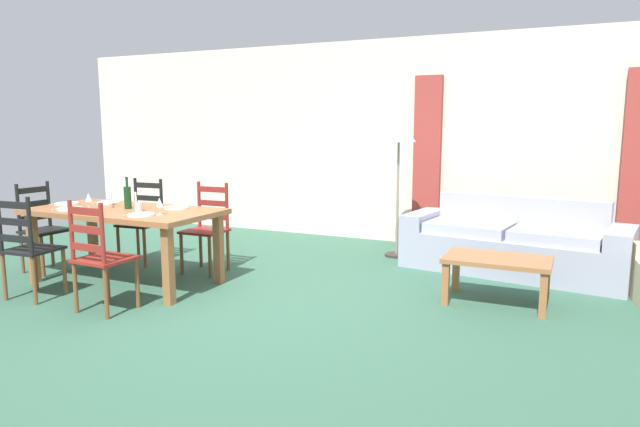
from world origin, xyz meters
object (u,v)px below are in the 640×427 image
object	(u,v)px
dining_table	(124,218)
coffee_table	(497,265)
dining_chair_near_right	(100,257)
dining_chair_head_west	(42,228)
coffee_cup_primary	(139,207)
wine_bottle	(128,197)
dining_chair_far_left	(143,221)
dining_chair_far_right	(207,228)
wine_glass_near_right	(160,203)
wine_glass_far_left	(109,195)
dining_chair_near_left	(28,248)
standing_lamp	(399,139)
couch	(514,245)
wine_glass_near_left	(89,198)

from	to	relation	value
dining_table	coffee_table	size ratio (longest dim) A/B	2.11
dining_chair_near_right	dining_table	bearing A→B (deg)	121.04
dining_chair_head_west	coffee_cup_primary	world-z (taller)	dining_chair_head_west
wine_bottle	dining_chair_far_left	bearing A→B (deg)	123.76
dining_chair_far_right	wine_bottle	size ratio (longest dim) A/B	3.04
wine_bottle	coffee_table	xyz separation A→B (m)	(3.44, 0.82, -0.51)
dining_chair_far_left	dining_chair_head_west	distance (m)	1.04
wine_glass_near_right	wine_glass_far_left	size ratio (longest dim) A/B	1.00
dining_chair_near_left	wine_bottle	bearing A→B (deg)	62.11
wine_glass_far_left	dining_chair_near_left	bearing A→B (deg)	-95.40
wine_glass_near_right	standing_lamp	world-z (taller)	standing_lamp
dining_chair_near_left	dining_chair_near_right	xyz separation A→B (m)	(0.87, -0.00, 0.00)
wine_bottle	dining_table	bearing A→B (deg)	-122.26
dining_chair_near_left	coffee_cup_primary	xyz separation A→B (m)	(0.66, 0.71, 0.32)
wine_glass_far_left	couch	xyz separation A→B (m)	(3.80, 1.93, -0.57)
dining_chair_far_left	wine_glass_near_left	bearing A→B (deg)	-79.52
coffee_table	dining_chair_far_left	bearing A→B (deg)	-178.78
dining_chair_near_right	standing_lamp	world-z (taller)	standing_lamp
wine_glass_near_left	couch	world-z (taller)	wine_glass_near_left
dining_chair_near_left	dining_chair_head_west	distance (m)	1.07
dining_chair_near_left	dining_chair_far_right	xyz separation A→B (m)	(0.87, 1.51, 0.00)
coffee_cup_primary	standing_lamp	xyz separation A→B (m)	(1.87, 2.32, 0.62)
dining_table	wine_glass_far_left	xyz separation A→B (m)	(-0.32, 0.14, 0.20)
dining_chair_far_left	wine_glass_near_left	xyz separation A→B (m)	(0.17, -0.93, 0.38)
dining_chair_near_left	coffee_table	world-z (taller)	dining_chair_near_left
coffee_table	wine_glass_far_left	bearing A→B (deg)	-169.31
wine_glass_near_right	dining_chair_near_left	bearing A→B (deg)	-147.15
wine_glass_near_left	wine_glass_near_right	xyz separation A→B (m)	(0.87, 0.01, 0.00)
dining_chair_near_right	dining_chair_head_west	world-z (taller)	same
dining_chair_far_left	wine_glass_near_right	xyz separation A→B (m)	(1.04, -0.91, 0.38)
dining_chair_near_right	wine_bottle	bearing A→B (deg)	118.58
dining_chair_near_left	wine_glass_far_left	distance (m)	1.00
dining_chair_near_right	wine_glass_near_right	size ratio (longest dim) A/B	5.96
dining_chair_far_right	wine_bottle	world-z (taller)	wine_bottle
standing_lamp	wine_bottle	bearing A→B (deg)	-133.45
coffee_cup_primary	wine_glass_near_left	bearing A→B (deg)	-170.68
wine_glass_near_right	coffee_table	distance (m)	3.10
dining_chair_head_west	coffee_table	bearing A→B (deg)	10.66
dining_chair_near_right	dining_chair_far_right	xyz separation A→B (m)	(-0.00, 1.51, 0.00)
dining_chair_far_right	wine_glass_far_left	xyz separation A→B (m)	(-0.78, -0.59, 0.38)
dining_chair_near_right	dining_chair_far_left	distance (m)	1.81
coffee_table	coffee_cup_primary	bearing A→B (deg)	-164.02
dining_chair_head_west	couch	world-z (taller)	dining_chair_head_west
wine_glass_near_right	couch	bearing A→B (deg)	37.26
wine_glass_near_right	coffee_table	world-z (taller)	wine_glass_near_right
dining_chair_near_left	dining_chair_far_left	world-z (taller)	same
couch	coffee_cup_primary	bearing A→B (deg)	-146.53
dining_chair_head_west	standing_lamp	world-z (taller)	standing_lamp
wine_bottle	wine_glass_far_left	distance (m)	0.36
dining_chair_far_right	couch	world-z (taller)	dining_chair_far_right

